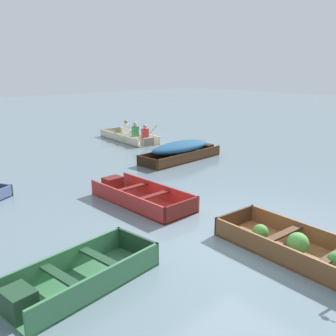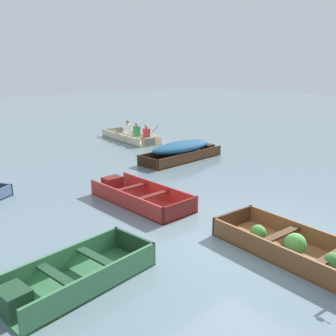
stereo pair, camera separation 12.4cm
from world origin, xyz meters
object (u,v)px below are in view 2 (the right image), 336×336
skiff_red_outer_moored (137,196)px  rowboat_cream_with_crew (133,137)px  skiff_green_far_moored (71,279)px  dinghy_wooden_brown_foreground (309,254)px  skiff_dark_varnish_near_moored (182,149)px

skiff_red_outer_moored → rowboat_cream_with_crew: 8.10m
skiff_green_far_moored → skiff_red_outer_moored: skiff_green_far_moored is taller
dinghy_wooden_brown_foreground → skiff_red_outer_moored: bearing=94.2°
skiff_green_far_moored → skiff_red_outer_moored: 3.91m
skiff_red_outer_moored → rowboat_cream_with_crew: rowboat_cream_with_crew is taller
skiff_red_outer_moored → rowboat_cream_with_crew: (4.80, 6.52, 0.06)m
dinghy_wooden_brown_foreground → rowboat_cream_with_crew: size_ratio=0.97×
skiff_dark_varnish_near_moored → rowboat_cream_with_crew: (0.88, 4.13, -0.20)m
dinghy_wooden_brown_foreground → skiff_green_far_moored: (-3.44, 2.05, 0.00)m
rowboat_cream_with_crew → skiff_dark_varnish_near_moored: bearing=-102.1°
dinghy_wooden_brown_foreground → rowboat_cream_with_crew: rowboat_cream_with_crew is taller
skiff_red_outer_moored → rowboat_cream_with_crew: size_ratio=0.80×
skiff_dark_varnish_near_moored → skiff_red_outer_moored: skiff_dark_varnish_near_moored is taller
dinghy_wooden_brown_foreground → rowboat_cream_with_crew: 11.81m
rowboat_cream_with_crew → skiff_red_outer_moored: bearing=-126.4°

